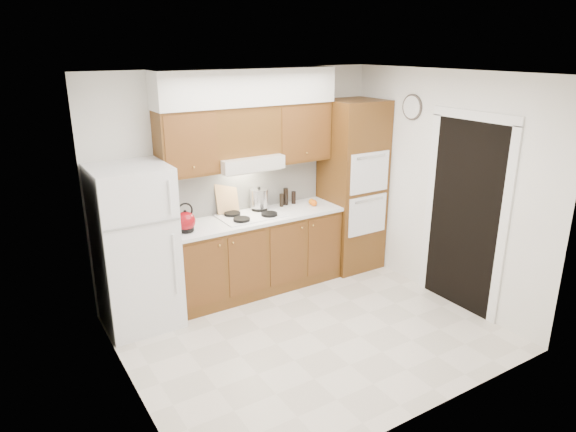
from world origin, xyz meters
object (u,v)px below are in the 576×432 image
object	(u,v)px
fridge	(135,248)
kettle	(186,221)
stock_pot	(259,199)
oven_cabinet	(352,186)

from	to	relation	value
fridge	kettle	xyz separation A→B (m)	(0.55, -0.03, 0.20)
kettle	stock_pot	world-z (taller)	stock_pot
oven_cabinet	stock_pot	size ratio (longest dim) A/B	9.74
fridge	kettle	size ratio (longest dim) A/B	8.06
kettle	fridge	bearing A→B (deg)	-177.68
fridge	kettle	distance (m)	0.58
fridge	oven_cabinet	world-z (taller)	oven_cabinet
oven_cabinet	kettle	size ratio (longest dim) A/B	10.31
fridge	kettle	bearing A→B (deg)	-2.86
fridge	stock_pot	size ratio (longest dim) A/B	7.62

